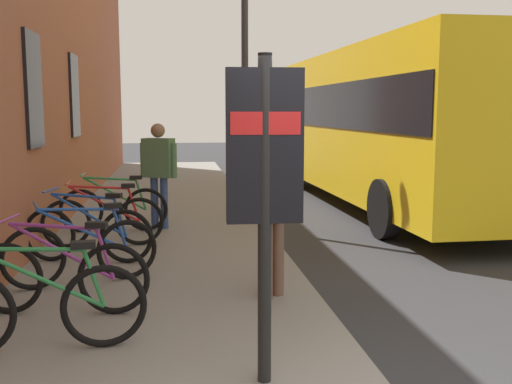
{
  "coord_description": "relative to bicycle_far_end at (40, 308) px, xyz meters",
  "views": [
    {
      "loc": [
        -3.3,
        1.55,
        2.13
      ],
      "look_at": [
        3.09,
        0.68,
        1.24
      ],
      "focal_mm": 42.17,
      "sensor_mm": 36.0,
      "label": 1
    }
  ],
  "objects": [
    {
      "name": "city_bus",
      "position": [
        7.84,
        -5.68,
        1.41
      ],
      "size": [
        10.55,
        2.83,
        3.35
      ],
      "color": "yellow",
      "rests_on": "ground"
    },
    {
      "name": "sidewalk_pavement",
      "position": [
        6.33,
        -0.93,
        -0.45
      ],
      "size": [
        24.0,
        3.5,
        0.12
      ],
      "primitive_type": "cube",
      "color": "gray",
      "rests_on": "ground"
    },
    {
      "name": "bicycle_mid_rack",
      "position": [
        3.03,
        0.02,
        0.0
      ],
      "size": [
        0.58,
        1.74,
        0.97
      ],
      "color": "black",
      "rests_on": "sidewalk_pavement"
    },
    {
      "name": "bicycle_leaning_wall",
      "position": [
        0.97,
        0.0,
        0.0
      ],
      "size": [
        0.48,
        1.76,
        0.97
      ],
      "color": "black",
      "rests_on": "sidewalk_pavement"
    },
    {
      "name": "street_lamp",
      "position": [
        5.66,
        -2.38,
        2.63
      ],
      "size": [
        0.28,
        0.28,
        5.08
      ],
      "color": "#333338",
      "rests_on": "sidewalk_pavement"
    },
    {
      "name": "bicycle_end_of_row",
      "position": [
        5.06,
        -0.12,
        0.0
      ],
      "size": [
        0.48,
        1.77,
        0.97
      ],
      "color": "black",
      "rests_on": "sidewalk_pavement"
    },
    {
      "name": "ground",
      "position": [
        4.33,
        -3.68,
        -0.51
      ],
      "size": [
        60.0,
        60.0,
        0.0
      ],
      "primitive_type": "plane",
      "color": "#2D2D30"
    },
    {
      "name": "bicycle_beside_lamp",
      "position": [
        3.95,
        -0.07,
        0.0
      ],
      "size": [
        0.48,
        1.77,
        0.97
      ],
      "color": "black",
      "rests_on": "sidewalk_pavement"
    },
    {
      "name": "bicycle_under_window",
      "position": [
        2.0,
        -0.05,
        0.0
      ],
      "size": [
        0.65,
        1.71,
        0.97
      ],
      "color": "black",
      "rests_on": "sidewalk_pavement"
    },
    {
      "name": "bicycle_far_end",
      "position": [
        0.0,
        0.0,
        0.0
      ],
      "size": [
        0.48,
        1.77,
        0.97
      ],
      "color": "black",
      "rests_on": "sidewalk_pavement"
    },
    {
      "name": "transit_info_sign",
      "position": [
        -0.77,
        -1.76,
        1.21
      ],
      "size": [
        0.11,
        0.55,
        2.4
      ],
      "color": "black",
      "rests_on": "sidewalk_pavement"
    },
    {
      "name": "pedestrian_by_facade",
      "position": [
        5.26,
        -0.86,
        0.7
      ],
      "size": [
        0.45,
        0.62,
        1.78
      ],
      "color": "#334C8C",
      "rests_on": "sidewalk_pavement"
    },
    {
      "name": "pedestrian_near_bus",
      "position": [
        1.23,
        -2.15,
        0.71
      ],
      "size": [
        0.53,
        0.56,
        1.8
      ],
      "color": "brown",
      "rests_on": "sidewalk_pavement"
    }
  ]
}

